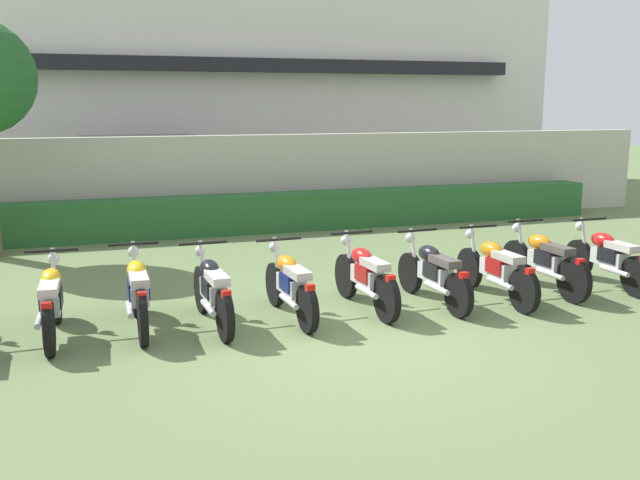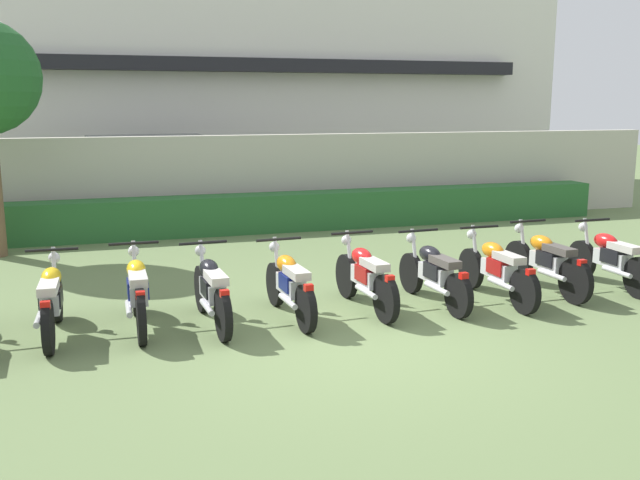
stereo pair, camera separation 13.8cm
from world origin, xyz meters
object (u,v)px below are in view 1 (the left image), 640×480
(motorcycle_in_row_4, at_px, (290,284))
(motorcycle_in_row_7, at_px, (496,268))
(motorcycle_in_row_5, at_px, (365,276))
(motorcycle_in_row_6, at_px, (433,272))
(motorcycle_in_row_8, at_px, (544,260))
(motorcycle_in_row_2, at_px, (138,292))
(motorcycle_in_row_9, at_px, (608,257))
(motorcycle_in_row_3, at_px, (212,290))
(parked_car, at_px, (149,176))
(motorcycle_in_row_1, at_px, (52,301))

(motorcycle_in_row_4, xyz_separation_m, motorcycle_in_row_7, (2.90, -0.06, 0.00))
(motorcycle_in_row_5, xyz_separation_m, motorcycle_in_row_6, (0.95, -0.06, -0.01))
(motorcycle_in_row_6, distance_m, motorcycle_in_row_8, 1.80)
(motorcycle_in_row_2, relative_size, motorcycle_in_row_9, 1.01)
(motorcycle_in_row_5, bearing_deg, motorcycle_in_row_4, 90.68)
(motorcycle_in_row_2, height_order, motorcycle_in_row_4, motorcycle_in_row_2)
(motorcycle_in_row_9, bearing_deg, motorcycle_in_row_3, 90.19)
(motorcycle_in_row_5, bearing_deg, motorcycle_in_row_2, 85.59)
(motorcycle_in_row_6, relative_size, motorcycle_in_row_8, 0.96)
(parked_car, distance_m, motorcycle_in_row_6, 9.39)
(motorcycle_in_row_3, relative_size, motorcycle_in_row_4, 1.02)
(motorcycle_in_row_5, bearing_deg, motorcycle_in_row_6, -96.66)
(motorcycle_in_row_2, relative_size, motorcycle_in_row_3, 1.01)
(motorcycle_in_row_3, bearing_deg, motorcycle_in_row_9, -92.64)
(motorcycle_in_row_6, distance_m, motorcycle_in_row_7, 0.91)
(motorcycle_in_row_9, bearing_deg, motorcycle_in_row_6, 90.28)
(motorcycle_in_row_2, height_order, motorcycle_in_row_8, motorcycle_in_row_2)
(motorcycle_in_row_1, bearing_deg, motorcycle_in_row_9, -89.18)
(motorcycle_in_row_3, xyz_separation_m, motorcycle_in_row_5, (2.01, 0.08, 0.00))
(motorcycle_in_row_1, relative_size, motorcycle_in_row_9, 1.00)
(motorcycle_in_row_4, bearing_deg, motorcycle_in_row_7, -94.40)
(motorcycle_in_row_2, bearing_deg, parked_car, -5.68)
(motorcycle_in_row_2, xyz_separation_m, motorcycle_in_row_6, (3.83, -0.11, -0.02))
(motorcycle_in_row_1, xyz_separation_m, motorcycle_in_row_8, (6.58, -0.00, 0.01))
(parked_car, relative_size, motorcycle_in_row_2, 2.50)
(motorcycle_in_row_3, distance_m, motorcycle_in_row_6, 2.97)
(motorcycle_in_row_2, bearing_deg, motorcycle_in_row_3, -99.03)
(motorcycle_in_row_8, height_order, motorcycle_in_row_9, motorcycle_in_row_8)
(motorcycle_in_row_1, relative_size, motorcycle_in_row_8, 0.95)
(motorcycle_in_row_2, bearing_deg, motorcycle_in_row_7, -92.12)
(parked_car, height_order, motorcycle_in_row_1, parked_car)
(motorcycle_in_row_8, xyz_separation_m, motorcycle_in_row_9, (1.04, -0.06, -0.01))
(motorcycle_in_row_6, xyz_separation_m, motorcycle_in_row_9, (2.84, 0.03, 0.00))
(motorcycle_in_row_8, bearing_deg, motorcycle_in_row_4, 89.51)
(motorcycle_in_row_4, relative_size, motorcycle_in_row_8, 0.94)
(parked_car, relative_size, motorcycle_in_row_8, 2.40)
(motorcycle_in_row_4, xyz_separation_m, motorcycle_in_row_8, (3.79, 0.11, 0.01))
(motorcycle_in_row_4, relative_size, motorcycle_in_row_5, 0.97)
(motorcycle_in_row_1, distance_m, motorcycle_in_row_4, 2.79)
(motorcycle_in_row_7, relative_size, motorcycle_in_row_9, 1.06)
(motorcycle_in_row_7, bearing_deg, motorcycle_in_row_4, 88.06)
(motorcycle_in_row_6, bearing_deg, motorcycle_in_row_9, -92.41)
(motorcycle_in_row_1, height_order, motorcycle_in_row_8, motorcycle_in_row_8)
(motorcycle_in_row_3, bearing_deg, motorcycle_in_row_6, -92.72)
(motorcycle_in_row_4, relative_size, motorcycle_in_row_9, 0.99)
(motorcycle_in_row_2, bearing_deg, motorcycle_in_row_9, -90.58)
(motorcycle_in_row_5, bearing_deg, motorcycle_in_row_8, -92.43)
(motorcycle_in_row_6, bearing_deg, motorcycle_in_row_4, 87.38)
(motorcycle_in_row_8, bearing_deg, motorcycle_in_row_7, 98.49)
(motorcycle_in_row_9, bearing_deg, motorcycle_in_row_4, 90.19)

